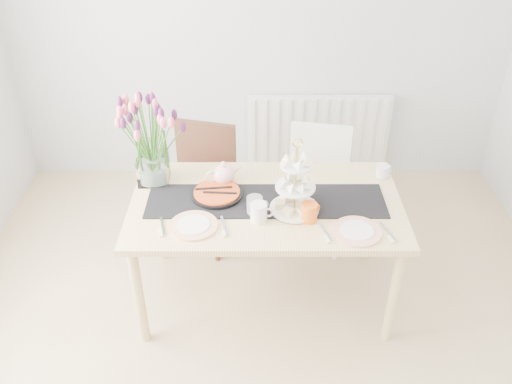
{
  "coord_description": "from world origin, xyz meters",
  "views": [
    {
      "loc": [
        -0.03,
        -1.92,
        2.58
      ],
      "look_at": [
        -0.03,
        0.65,
        0.85
      ],
      "focal_mm": 38.0,
      "sensor_mm": 36.0,
      "label": 1
    }
  ],
  "objects_px": {
    "cake_stand": "(295,193)",
    "plate_left": "(194,226)",
    "radiator": "(318,129)",
    "chair_brown": "(202,176)",
    "tulip_vase": "(148,129)",
    "tart_tin": "(217,194)",
    "chair_white": "(317,178)",
    "plate_right": "(357,231)",
    "mug_grey": "(255,205)",
    "teapot": "(224,174)",
    "dining_table": "(266,212)",
    "cream_jug": "(383,171)",
    "mug_white": "(259,212)"
  },
  "relations": [
    {
      "from": "teapot",
      "to": "mug_grey",
      "type": "bearing_deg",
      "value": -79.61
    },
    {
      "from": "teapot",
      "to": "cream_jug",
      "type": "xyz_separation_m",
      "value": [
        0.99,
        0.07,
        -0.03
      ]
    },
    {
      "from": "chair_brown",
      "to": "chair_white",
      "type": "distance_m",
      "value": 0.82
    },
    {
      "from": "chair_white",
      "to": "cake_stand",
      "type": "distance_m",
      "value": 0.85
    },
    {
      "from": "dining_table",
      "to": "plate_left",
      "type": "distance_m",
      "value": 0.48
    },
    {
      "from": "chair_brown",
      "to": "cream_jug",
      "type": "distance_m",
      "value": 1.27
    },
    {
      "from": "dining_table",
      "to": "chair_brown",
      "type": "bearing_deg",
      "value": 124.6
    },
    {
      "from": "dining_table",
      "to": "teapot",
      "type": "xyz_separation_m",
      "value": [
        -0.26,
        0.19,
        0.15
      ]
    },
    {
      "from": "radiator",
      "to": "tart_tin",
      "type": "xyz_separation_m",
      "value": [
        -0.76,
        -1.44,
        0.32
      ]
    },
    {
      "from": "cream_jug",
      "to": "mug_white",
      "type": "distance_m",
      "value": 0.9
    },
    {
      "from": "teapot",
      "to": "tart_tin",
      "type": "distance_m",
      "value": 0.15
    },
    {
      "from": "plate_left",
      "to": "mug_grey",
      "type": "bearing_deg",
      "value": 20.44
    },
    {
      "from": "chair_white",
      "to": "mug_grey",
      "type": "xyz_separation_m",
      "value": [
        -0.45,
        -0.76,
        0.3
      ]
    },
    {
      "from": "cream_jug",
      "to": "dining_table",
      "type": "bearing_deg",
      "value": 177.69
    },
    {
      "from": "tulip_vase",
      "to": "mug_white",
      "type": "bearing_deg",
      "value": -32.38
    },
    {
      "from": "mug_white",
      "to": "plate_left",
      "type": "relative_size",
      "value": 0.41
    },
    {
      "from": "tulip_vase",
      "to": "cake_stand",
      "type": "xyz_separation_m",
      "value": [
        0.85,
        -0.31,
        -0.24
      ]
    },
    {
      "from": "plate_left",
      "to": "plate_right",
      "type": "relative_size",
      "value": 1.0
    },
    {
      "from": "radiator",
      "to": "teapot",
      "type": "distance_m",
      "value": 1.53
    },
    {
      "from": "dining_table",
      "to": "tulip_vase",
      "type": "distance_m",
      "value": 0.85
    },
    {
      "from": "radiator",
      "to": "cake_stand",
      "type": "relative_size",
      "value": 2.88
    },
    {
      "from": "tulip_vase",
      "to": "teapot",
      "type": "xyz_separation_m",
      "value": [
        0.43,
        -0.03,
        -0.29
      ]
    },
    {
      "from": "radiator",
      "to": "chair_brown",
      "type": "distance_m",
      "value": 1.25
    },
    {
      "from": "teapot",
      "to": "plate_right",
      "type": "distance_m",
      "value": 0.89
    },
    {
      "from": "tulip_vase",
      "to": "tart_tin",
      "type": "xyz_separation_m",
      "value": [
        0.4,
        -0.17,
        -0.34
      ]
    },
    {
      "from": "tart_tin",
      "to": "plate_left",
      "type": "bearing_deg",
      "value": -110.85
    },
    {
      "from": "plate_left",
      "to": "cake_stand",
      "type": "bearing_deg",
      "value": 15.25
    },
    {
      "from": "radiator",
      "to": "plate_left",
      "type": "xyz_separation_m",
      "value": [
        -0.87,
        -1.74,
        0.31
      ]
    },
    {
      "from": "chair_brown",
      "to": "chair_white",
      "type": "bearing_deg",
      "value": 14.44
    },
    {
      "from": "cake_stand",
      "to": "plate_left",
      "type": "height_order",
      "value": "cake_stand"
    },
    {
      "from": "cake_stand",
      "to": "cream_jug",
      "type": "relative_size",
      "value": 5.04
    },
    {
      "from": "radiator",
      "to": "tart_tin",
      "type": "relative_size",
      "value": 3.9
    },
    {
      "from": "cream_jug",
      "to": "mug_grey",
      "type": "height_order",
      "value": "mug_grey"
    },
    {
      "from": "tulip_vase",
      "to": "tart_tin",
      "type": "distance_m",
      "value": 0.55
    },
    {
      "from": "plate_right",
      "to": "plate_left",
      "type": "bearing_deg",
      "value": 176.59
    },
    {
      "from": "cake_stand",
      "to": "tart_tin",
      "type": "xyz_separation_m",
      "value": [
        -0.45,
        0.14,
        -0.1
      ]
    },
    {
      "from": "radiator",
      "to": "mug_grey",
      "type": "xyz_separation_m",
      "value": [
        -0.54,
        -1.61,
        0.35
      ]
    },
    {
      "from": "tart_tin",
      "to": "mug_grey",
      "type": "relative_size",
      "value": 2.86
    },
    {
      "from": "chair_white",
      "to": "teapot",
      "type": "bearing_deg",
      "value": -133.72
    },
    {
      "from": "cake_stand",
      "to": "mug_grey",
      "type": "xyz_separation_m",
      "value": [
        -0.23,
        -0.03,
        -0.07
      ]
    },
    {
      "from": "chair_brown",
      "to": "cake_stand",
      "type": "height_order",
      "value": "cake_stand"
    },
    {
      "from": "plate_left",
      "to": "tulip_vase",
      "type": "bearing_deg",
      "value": 121.56
    },
    {
      "from": "tart_tin",
      "to": "plate_right",
      "type": "height_order",
      "value": "tart_tin"
    },
    {
      "from": "cake_stand",
      "to": "mug_grey",
      "type": "distance_m",
      "value": 0.24
    },
    {
      "from": "cake_stand",
      "to": "chair_white",
      "type": "bearing_deg",
      "value": 73.4
    },
    {
      "from": "teapot",
      "to": "mug_grey",
      "type": "xyz_separation_m",
      "value": [
        0.19,
        -0.31,
        -0.01
      ]
    },
    {
      "from": "mug_white",
      "to": "cream_jug",
      "type": "bearing_deg",
      "value": 30.96
    },
    {
      "from": "radiator",
      "to": "chair_brown",
      "type": "xyz_separation_m",
      "value": [
        -0.91,
        -0.85,
        0.07
      ]
    },
    {
      "from": "radiator",
      "to": "chair_brown",
      "type": "bearing_deg",
      "value": -137.05
    },
    {
      "from": "plate_right",
      "to": "mug_grey",
      "type": "bearing_deg",
      "value": 162.16
    }
  ]
}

